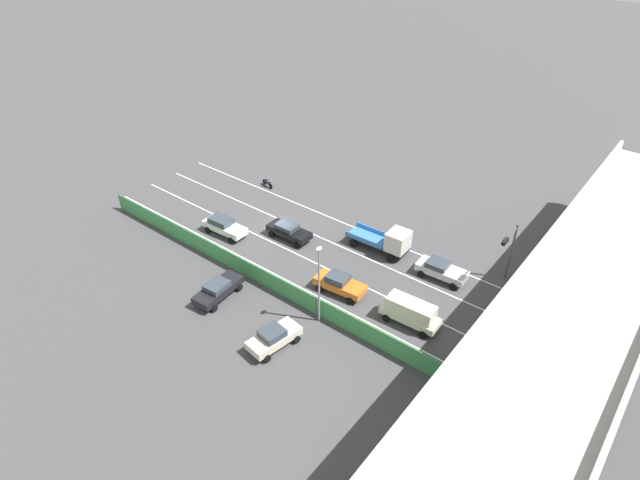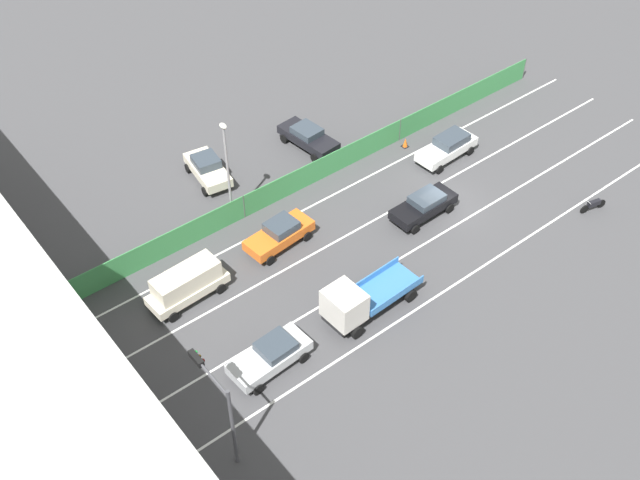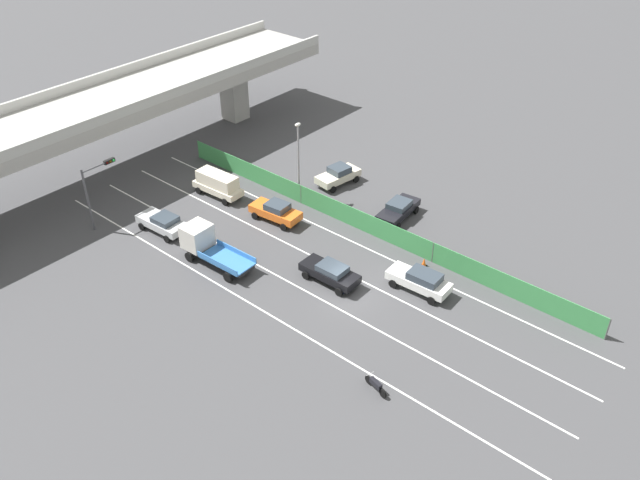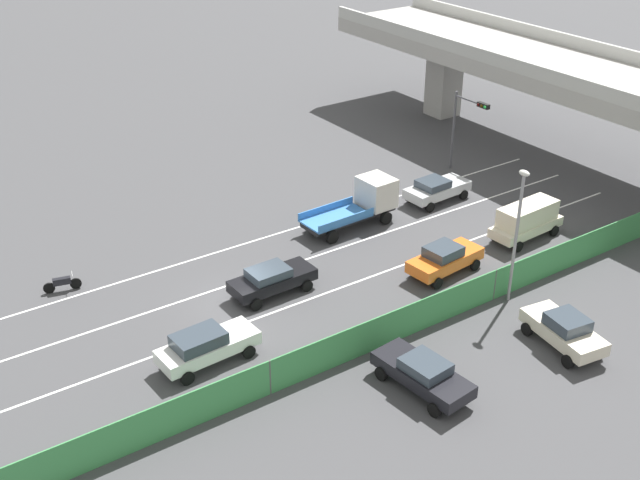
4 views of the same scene
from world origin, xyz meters
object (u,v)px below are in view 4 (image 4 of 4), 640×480
at_px(car_sedan_white, 206,345).
at_px(car_van_cream, 527,219).
at_px(traffic_light, 465,119).
at_px(parked_sedan_dark, 423,373).
at_px(parked_sedan_cream, 564,330).
at_px(traffic_cone, 264,376).
at_px(motorcycle, 62,283).
at_px(flatbed_truck_blue, 365,201).
at_px(car_sedan_silver, 436,189).
at_px(car_sedan_black, 272,279).
at_px(car_taxi_orange, 445,258).
at_px(street_lamp, 518,224).

bearing_deg(car_sedan_white, car_van_cream, 90.59).
bearing_deg(car_van_cream, car_sedan_white, -89.41).
xyz_separation_m(car_sedan_white, traffic_light, (-9.59, 24.79, 3.00)).
height_order(parked_sedan_dark, parked_sedan_cream, parked_sedan_cream).
distance_m(car_van_cream, traffic_cone, 19.94).
distance_m(motorcycle, traffic_cone, 13.46).
bearing_deg(car_sedan_white, flatbed_truck_blue, 116.66).
bearing_deg(parked_sedan_dark, car_sedan_white, -135.93).
bearing_deg(traffic_cone, car_sedan_silver, 117.48).
xyz_separation_m(car_sedan_black, motorcycle, (-6.46, -8.92, -0.42)).
distance_m(car_van_cream, flatbed_truck_blue, 9.64).
relative_size(car_sedan_black, motorcycle, 2.41).
height_order(car_sedan_black, flatbed_truck_blue, flatbed_truck_blue).
xyz_separation_m(car_taxi_orange, traffic_light, (-9.71, 10.41, 3.02)).
bearing_deg(car_sedan_black, motorcycle, -125.90).
relative_size(traffic_light, traffic_cone, 7.74).
relative_size(parked_sedan_dark, parked_sedan_cream, 1.09).
bearing_deg(car_van_cream, street_lamp, -53.87).
bearing_deg(motorcycle, flatbed_truck_blue, 82.00).
height_order(flatbed_truck_blue, traffic_light, traffic_light).
bearing_deg(traffic_light, parked_sedan_cream, -30.21).
distance_m(car_sedan_white, traffic_cone, 3.13).
distance_m(parked_sedan_dark, traffic_light, 24.68).
relative_size(car_taxi_orange, flatbed_truck_blue, 0.75).
relative_size(car_sedan_black, car_sedan_white, 0.97).
relative_size(car_sedan_silver, traffic_light, 0.82).
height_order(car_taxi_orange, parked_sedan_cream, parked_sedan_cream).
bearing_deg(car_sedan_white, traffic_cone, 27.17).
height_order(car_sedan_white, motorcycle, car_sedan_white).
distance_m(car_van_cream, traffic_light, 10.42).
relative_size(flatbed_truck_blue, street_lamp, 0.85).
height_order(car_sedan_black, motorcycle, car_sedan_black).
xyz_separation_m(car_sedan_white, flatbed_truck_blue, (-7.33, 14.60, 0.43)).
relative_size(parked_sedan_dark, street_lamp, 0.67).
height_order(car_sedan_white, street_lamp, street_lamp).
distance_m(car_sedan_black, car_taxi_orange, 9.49).
distance_m(street_lamp, traffic_cone, 14.52).
height_order(parked_sedan_dark, traffic_cone, parked_sedan_dark).
relative_size(car_sedan_white, parked_sedan_dark, 0.99).
height_order(car_sedan_white, parked_sedan_cream, parked_sedan_cream).
bearing_deg(street_lamp, parked_sedan_dark, -70.47).
bearing_deg(car_taxi_orange, traffic_light, 133.01).
xyz_separation_m(car_sedan_black, traffic_cone, (6.13, -4.17, -0.54)).
xyz_separation_m(parked_sedan_dark, street_lamp, (-3.00, 8.47, 3.51)).
height_order(car_van_cream, car_sedan_black, car_van_cream).
height_order(car_van_cream, flatbed_truck_blue, flatbed_truck_blue).
xyz_separation_m(car_sedan_silver, traffic_cone, (9.79, -18.83, -0.53)).
height_order(car_van_cream, traffic_cone, car_van_cream).
xyz_separation_m(flatbed_truck_blue, traffic_light, (-2.26, 10.19, 2.57)).
bearing_deg(parked_sedan_dark, parked_sedan_cream, 80.19).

